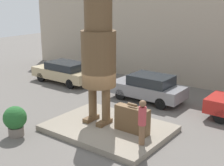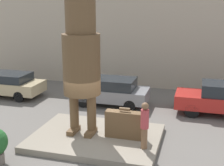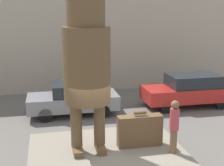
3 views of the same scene
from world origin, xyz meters
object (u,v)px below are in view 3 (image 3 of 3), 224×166
Objects in this scene: statue_figure at (87,54)px; tourist at (174,125)px; giant_suitcase at (140,131)px; parked_car_red at (190,89)px; parked_car_grey at (74,98)px.

tourist is (2.66, -0.75, -2.22)m from statue_figure.
tourist is at bearing -38.52° from giant_suitcase.
giant_suitcase is 1.24m from tourist.
giant_suitcase is at bearing 48.26° from parked_car_red.
tourist is (0.91, -0.73, 0.42)m from giant_suitcase.
parked_car_grey is 0.91× the size of parked_car_red.
statue_figure is 1.21× the size of parked_car_red.
parked_car_red is at bearing 48.26° from giant_suitcase.
parked_car_grey is at bearing 117.91° from tourist.
statue_figure is at bearing 179.09° from giant_suitcase.
giant_suitcase reaches higher than parked_car_grey.
parked_car_red is (3.02, 5.13, -0.36)m from tourist.
parked_car_red is (5.74, -0.00, 0.07)m from parked_car_grey.
tourist is 5.96m from parked_car_red.
giant_suitcase is at bearing 141.48° from tourist.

